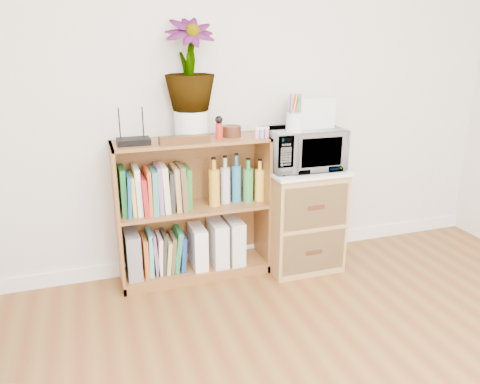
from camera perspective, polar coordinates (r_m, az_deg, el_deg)
name	(u,v)px	position (r m, az deg, el deg)	size (l,w,h in m)	color
skirting_board	(237,252)	(3.49, -0.36, -7.35)	(4.00, 0.02, 0.10)	white
bookshelf	(193,210)	(3.11, -5.70, -2.21)	(1.00, 0.30, 0.95)	brown
wicker_unit	(300,218)	(3.33, 7.36, -3.21)	(0.50, 0.45, 0.70)	#9E7542
microwave	(304,149)	(3.17, 7.81, 5.27)	(0.49, 0.33, 0.27)	white
pen_cup	(294,122)	(3.02, 6.63, 8.45)	(0.11, 0.11, 0.12)	silver
small_appliance	(311,112)	(3.20, 8.66, 9.66)	(0.25, 0.21, 0.20)	silver
router	(133,141)	(2.90, -12.87, 6.04)	(0.20, 0.13, 0.04)	black
white_bowl	(169,140)	(2.92, -8.67, 6.32)	(0.13, 0.13, 0.03)	white
plant_pot	(191,125)	(2.99, -5.94, 8.14)	(0.21, 0.21, 0.18)	silver
potted_plant	(190,65)	(2.94, -6.17, 15.13)	(0.31, 0.31, 0.55)	#2C6D2B
trinket_box	(184,140)	(2.87, -6.79, 6.36)	(0.31, 0.08, 0.05)	#39230F
kokeshi_doll	(219,131)	(2.97, -2.57, 7.42)	(0.04, 0.04, 0.10)	red
wooden_bowl	(232,131)	(3.05, -0.99, 7.41)	(0.12, 0.12, 0.07)	#3B1C10
paint_jars	(262,133)	(3.02, 2.68, 7.14)	(0.11, 0.04, 0.06)	#CF7399
file_box	(133,254)	(3.16, -12.93, -7.33)	(0.09, 0.24, 0.30)	gray
magazine_holder_left	(198,246)	(3.21, -5.15, -6.62)	(0.09, 0.23, 0.29)	white
magazine_holder_mid	(218,242)	(3.24, -2.74, -6.15)	(0.10, 0.24, 0.31)	silver
magazine_holder_right	(234,240)	(3.27, -0.75, -5.87)	(0.10, 0.25, 0.31)	silver
cookbooks	(156,190)	(3.02, -10.22, 0.26)	(0.44, 0.20, 0.30)	#1B652A
liquor_bottles	(235,180)	(3.13, -0.62, 1.42)	(0.39, 0.07, 0.32)	gold
lower_books	(163,252)	(3.19, -9.36, -7.23)	(0.28, 0.19, 0.29)	#B85220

